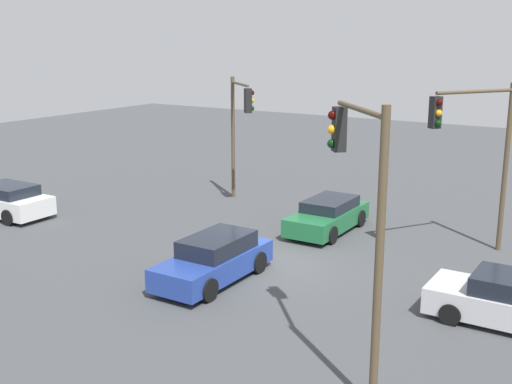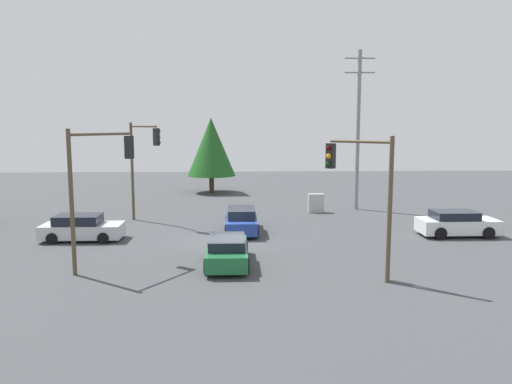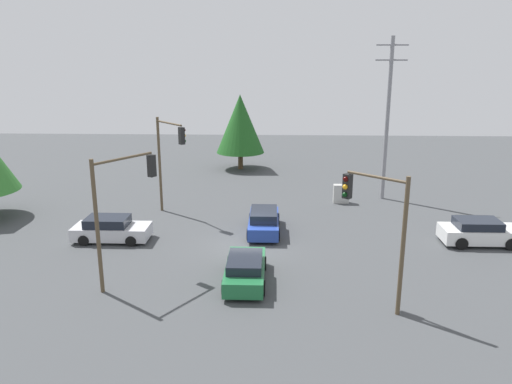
{
  "view_description": "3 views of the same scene",
  "coord_description": "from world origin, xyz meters",
  "px_view_note": "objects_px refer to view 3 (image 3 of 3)",
  "views": [
    {
      "loc": [
        -10.54,
        17.82,
        7.6
      ],
      "look_at": [
        -0.36,
        1.53,
        2.95
      ],
      "focal_mm": 45.0,
      "sensor_mm": 36.0,
      "label": 1
    },
    {
      "loc": [
        0.51,
        -26.37,
        6.24
      ],
      "look_at": [
        1.62,
        0.62,
        2.57
      ],
      "focal_mm": 35.0,
      "sensor_mm": 36.0,
      "label": 2
    },
    {
      "loc": [
        1.4,
        -26.0,
        10.25
      ],
      "look_at": [
        0.35,
        2.55,
        2.4
      ],
      "focal_mm": 35.0,
      "sensor_mm": 36.0,
      "label": 3
    }
  ],
  "objects_px": {
    "sedan_silver": "(111,229)",
    "electrical_cabinet": "(341,194)",
    "traffic_signal_main": "(379,217)",
    "sedan_green": "(245,269)",
    "traffic_signal_aux": "(120,196)",
    "sedan_blue": "(264,221)",
    "sedan_white": "(480,232)",
    "traffic_signal_cross": "(168,151)"
  },
  "relations": [
    {
      "from": "sedan_blue",
      "to": "traffic_signal_cross",
      "type": "bearing_deg",
      "value": 152.37
    },
    {
      "from": "sedan_white",
      "to": "electrical_cabinet",
      "type": "distance_m",
      "value": 10.34
    },
    {
      "from": "traffic_signal_main",
      "to": "traffic_signal_cross",
      "type": "xyz_separation_m",
      "value": [
        -11.08,
        12.07,
        0.38
      ]
    },
    {
      "from": "traffic_signal_main",
      "to": "sedan_white",
      "type": "bearing_deg",
      "value": -92.77
    },
    {
      "from": "traffic_signal_main",
      "to": "electrical_cabinet",
      "type": "distance_m",
      "value": 15.6
    },
    {
      "from": "sedan_white",
      "to": "traffic_signal_aux",
      "type": "relative_size",
      "value": 0.71
    },
    {
      "from": "sedan_green",
      "to": "traffic_signal_aux",
      "type": "xyz_separation_m",
      "value": [
        -5.59,
        -0.08,
        3.5
      ]
    },
    {
      "from": "sedan_silver",
      "to": "electrical_cabinet",
      "type": "bearing_deg",
      "value": 119.8
    },
    {
      "from": "sedan_silver",
      "to": "traffic_signal_main",
      "type": "xyz_separation_m",
      "value": [
        13.52,
        -7.17,
        3.27
      ]
    },
    {
      "from": "sedan_silver",
      "to": "electrical_cabinet",
      "type": "distance_m",
      "value": 16.24
    },
    {
      "from": "traffic_signal_main",
      "to": "sedan_blue",
      "type": "bearing_deg",
      "value": -19.35
    },
    {
      "from": "sedan_green",
      "to": "electrical_cabinet",
      "type": "height_order",
      "value": "electrical_cabinet"
    },
    {
      "from": "sedan_green",
      "to": "traffic_signal_main",
      "type": "bearing_deg",
      "value": -19.76
    },
    {
      "from": "traffic_signal_aux",
      "to": "electrical_cabinet",
      "type": "xyz_separation_m",
      "value": [
        11.71,
        13.33,
        -3.48
      ]
    },
    {
      "from": "traffic_signal_main",
      "to": "electrical_cabinet",
      "type": "relative_size",
      "value": 4.35
    },
    {
      "from": "sedan_white",
      "to": "sedan_blue",
      "type": "height_order",
      "value": "sedan_blue"
    },
    {
      "from": "traffic_signal_aux",
      "to": "sedan_white",
      "type": "bearing_deg",
      "value": -39.71
    },
    {
      "from": "sedan_green",
      "to": "sedan_silver",
      "type": "xyz_separation_m",
      "value": [
        -7.98,
        5.18,
        0.02
      ]
    },
    {
      "from": "electrical_cabinet",
      "to": "sedan_silver",
      "type": "bearing_deg",
      "value": -150.2
    },
    {
      "from": "sedan_white",
      "to": "traffic_signal_aux",
      "type": "height_order",
      "value": "traffic_signal_aux"
    },
    {
      "from": "traffic_signal_cross",
      "to": "traffic_signal_aux",
      "type": "bearing_deg",
      "value": -41.91
    },
    {
      "from": "sedan_white",
      "to": "sedan_silver",
      "type": "distance_m",
      "value": 20.82
    },
    {
      "from": "traffic_signal_aux",
      "to": "sedan_silver",
      "type": "bearing_deg",
      "value": 58.2
    },
    {
      "from": "sedan_green",
      "to": "traffic_signal_aux",
      "type": "distance_m",
      "value": 6.59
    },
    {
      "from": "sedan_blue",
      "to": "electrical_cabinet",
      "type": "xyz_separation_m",
      "value": [
        5.4,
        6.45,
        -0.04
      ]
    },
    {
      "from": "sedan_blue",
      "to": "sedan_white",
      "type": "bearing_deg",
      "value": -6.61
    },
    {
      "from": "traffic_signal_cross",
      "to": "sedan_green",
      "type": "bearing_deg",
      "value": -12.82
    },
    {
      "from": "sedan_green",
      "to": "sedan_blue",
      "type": "xyz_separation_m",
      "value": [
        0.72,
        6.8,
        0.06
      ]
    },
    {
      "from": "sedan_silver",
      "to": "traffic_signal_aux",
      "type": "xyz_separation_m",
      "value": [
        2.39,
        -5.26,
        3.48
      ]
    },
    {
      "from": "sedan_green",
      "to": "traffic_signal_aux",
      "type": "height_order",
      "value": "traffic_signal_aux"
    },
    {
      "from": "sedan_silver",
      "to": "traffic_signal_main",
      "type": "height_order",
      "value": "traffic_signal_main"
    },
    {
      "from": "sedan_green",
      "to": "sedan_blue",
      "type": "height_order",
      "value": "sedan_blue"
    },
    {
      "from": "sedan_green",
      "to": "electrical_cabinet",
      "type": "xyz_separation_m",
      "value": [
        6.12,
        13.25,
        0.02
      ]
    },
    {
      "from": "sedan_green",
      "to": "electrical_cabinet",
      "type": "relative_size",
      "value": 3.27
    },
    {
      "from": "traffic_signal_cross",
      "to": "electrical_cabinet",
      "type": "relative_size",
      "value": 4.77
    },
    {
      "from": "traffic_signal_aux",
      "to": "traffic_signal_cross",
      "type": "bearing_deg",
      "value": 33.46
    },
    {
      "from": "sedan_silver",
      "to": "traffic_signal_aux",
      "type": "bearing_deg",
      "value": 24.44
    },
    {
      "from": "traffic_signal_cross",
      "to": "traffic_signal_aux",
      "type": "distance_m",
      "value": 10.15
    },
    {
      "from": "traffic_signal_main",
      "to": "traffic_signal_cross",
      "type": "distance_m",
      "value": 16.39
    },
    {
      "from": "sedan_green",
      "to": "electrical_cabinet",
      "type": "distance_m",
      "value": 14.6
    },
    {
      "from": "traffic_signal_main",
      "to": "traffic_signal_aux",
      "type": "distance_m",
      "value": 11.3
    },
    {
      "from": "sedan_silver",
      "to": "electrical_cabinet",
      "type": "height_order",
      "value": "sedan_silver"
    }
  ]
}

